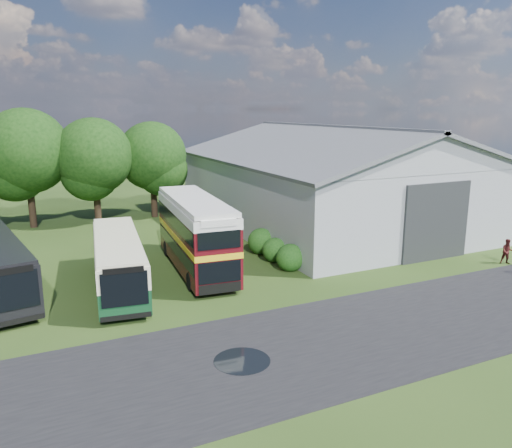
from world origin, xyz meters
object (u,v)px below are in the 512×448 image
bus_green_single (118,261)px  visitor_b (507,252)px  storage_shed (331,174)px  bus_maroon_double (196,234)px

bus_green_single → visitor_b: bearing=-7.8°
storage_shed → visitor_b: (3.44, -14.71, -3.37)m
bus_maroon_double → bus_green_single: bearing=-160.6°
storage_shed → bus_maroon_double: size_ratio=2.39×
storage_shed → visitor_b: size_ratio=15.66×
bus_maroon_double → visitor_b: (17.90, -7.23, -1.39)m
storage_shed → bus_green_single: size_ratio=2.36×
bus_green_single → bus_maroon_double: bearing=21.6°
storage_shed → bus_maroon_double: (-14.46, -7.48, -1.98)m
bus_maroon_double → visitor_b: bus_maroon_double is taller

